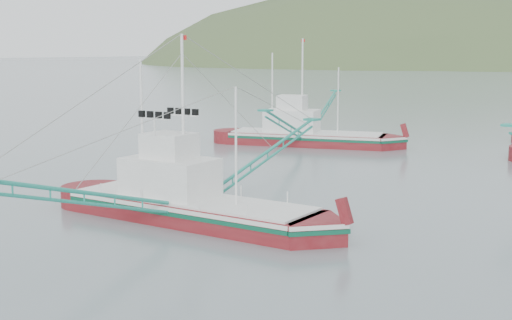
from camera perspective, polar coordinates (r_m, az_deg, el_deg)
The scene contains 4 objects.
ground at distance 37.39m, azimuth -5.82°, elevation -5.97°, with size 1200.00×1200.00×0.00m, color slate.
main_boat at distance 39.98m, azimuth -5.47°, elevation -2.55°, with size 15.56×27.53×11.17m.
bg_boat_left at distance 70.96m, azimuth 4.00°, elevation 3.00°, with size 15.91×26.94×11.34m.
headland_left at distance 437.04m, azimuth 10.99°, elevation 7.55°, with size 448.00×308.00×210.00m, color #3F542B.
Camera 1 is at (25.53, -25.58, 9.61)m, focal length 50.00 mm.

